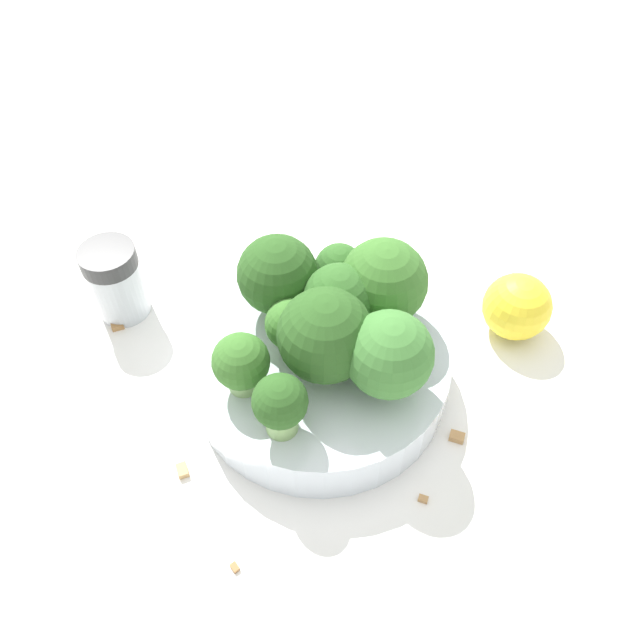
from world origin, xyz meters
TOP-DOWN VIEW (x-y plane):
  - ground_plane at (0.00, 0.00)m, footprint 3.00×3.00m
  - bowl at (0.00, 0.00)m, footprint 0.17×0.17m
  - broccoli_floret_0 at (0.00, -0.01)m, footprint 0.06×0.06m
  - broccoli_floret_1 at (-0.02, 0.04)m, footprint 0.05×0.05m
  - broccoli_floret_2 at (0.03, -0.04)m, footprint 0.05×0.05m
  - broccoli_floret_3 at (-0.03, -0.05)m, footprint 0.03×0.03m
  - broccoli_floret_4 at (-0.05, -0.01)m, footprint 0.03×0.03m
  - broccoli_floret_5 at (0.01, 0.01)m, footprint 0.05×0.05m
  - broccoli_floret_6 at (0.02, 0.05)m, footprint 0.03×0.03m
  - broccoli_floret_7 at (-0.02, 0.01)m, footprint 0.03×0.03m
  - broccoli_floret_8 at (0.05, 0.02)m, footprint 0.06×0.06m
  - pepper_shaker at (-0.13, 0.10)m, footprint 0.04×0.04m
  - lemon_wedge at (0.15, 0.02)m, footprint 0.05×0.05m
  - almond_crumb_0 at (0.04, -0.10)m, footprint 0.01×0.01m
  - almond_crumb_1 at (-0.13, 0.08)m, footprint 0.01×0.01m
  - almond_crumb_2 at (-0.10, -0.05)m, footprint 0.01×0.01m
  - almond_crumb_3 at (0.08, -0.06)m, footprint 0.01×0.01m
  - almond_crumb_4 at (-0.07, -0.11)m, footprint 0.01×0.01m

SIDE VIEW (x-z plane):
  - ground_plane at x=0.00m, z-range 0.00..0.00m
  - almond_crumb_4 at x=-0.07m, z-range 0.00..0.01m
  - almond_crumb_0 at x=0.04m, z-range 0.00..0.01m
  - almond_crumb_1 at x=-0.13m, z-range 0.00..0.01m
  - almond_crumb_2 at x=-0.10m, z-range 0.00..0.01m
  - almond_crumb_3 at x=0.08m, z-range 0.00..0.01m
  - bowl at x=0.00m, z-range 0.00..0.03m
  - lemon_wedge at x=0.15m, z-range 0.00..0.05m
  - pepper_shaker at x=-0.13m, z-range 0.00..0.06m
  - broccoli_floret_4 at x=-0.05m, z-range 0.04..0.08m
  - broccoli_floret_6 at x=0.02m, z-range 0.04..0.08m
  - broccoli_floret_7 at x=-0.02m, z-range 0.04..0.08m
  - broccoli_floret_3 at x=-0.03m, z-range 0.04..0.08m
  - broccoli_floret_1 at x=-0.02m, z-range 0.04..0.10m
  - broccoli_floret_5 at x=0.01m, z-range 0.04..0.10m
  - broccoli_floret_2 at x=0.03m, z-range 0.04..0.10m
  - broccoli_floret_0 at x=0.00m, z-range 0.04..0.10m
  - broccoli_floret_8 at x=0.05m, z-range 0.04..0.10m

